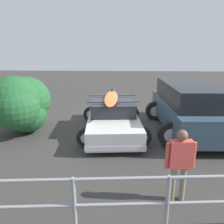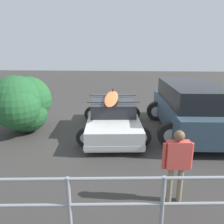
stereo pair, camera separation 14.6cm
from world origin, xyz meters
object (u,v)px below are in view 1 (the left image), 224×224
Objects in this scene: person_bystander at (180,160)px; suv_car at (188,107)px; bush_near_left at (20,105)px; sedan_car at (113,116)px.

suv_car is at bearing -108.35° from person_bystander.
sedan_car is at bearing -174.27° from bush_near_left.
bush_near_left is (6.19, 0.47, 0.15)m from suv_car.
sedan_car is 2.86m from suv_car.
sedan_car is 2.77× the size of person_bystander.
suv_car is 4.25m from person_bystander.
person_bystander is (-1.50, 3.90, 0.36)m from sedan_car.
bush_near_left reaches higher than sedan_car.
bush_near_left is at bearing -36.34° from person_bystander.
suv_car reaches higher than sedan_car.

